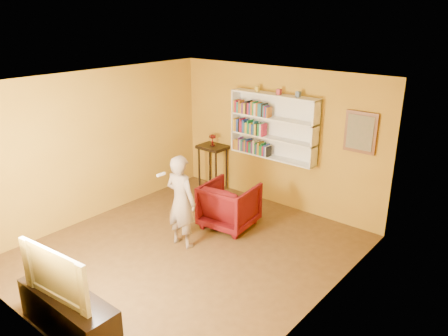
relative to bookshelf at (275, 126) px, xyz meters
The scene contains 16 objects.
room_shell 2.48m from the bookshelf, 90.00° to the right, with size 5.30×5.80×2.88m.
bookshelf is the anchor object (origin of this frame).
books_row_lower 0.65m from the bookshelf, 166.44° to the right, with size 0.84×0.19×0.26m.
books_row_middle 0.52m from the bookshelf, 167.84° to the right, with size 0.70×0.19×0.27m.
books_row_upper 0.56m from the bookshelf, 166.88° to the right, with size 0.81×0.19×0.26m.
ornament_left 0.77m from the bookshelf, behind, with size 0.07×0.07×0.10m, color gold.
ornament_centre 0.68m from the bookshelf, 31.38° to the right, with size 0.07×0.07×0.10m, color #AA384B.
ornament_right 0.84m from the bookshelf, ahead, with size 0.08×0.08×0.10m, color #495A7A.
framed_painting 1.66m from the bookshelf, ahead, with size 0.55×0.05×0.70m.
console_table 1.64m from the bookshelf, behind, with size 0.59×0.45×0.97m.
ruby_lustre 1.51m from the bookshelf, behind, with size 0.15×0.15×0.24m.
armchair 1.76m from the bookshelf, 92.19° to the right, with size 0.87×0.89×0.81m, color #42040B.
person 2.46m from the bookshelf, 95.60° to the right, with size 0.57×0.37×1.55m, color #786658.
game_remote 2.62m from the bookshelf, 98.15° to the right, with size 0.04×0.15×0.04m, color silver.
tv_cabinet 4.85m from the bookshelf, 87.39° to the right, with size 1.49×0.45×0.53m, color black.
television 4.72m from the bookshelf, 87.39° to the right, with size 1.12×0.15×0.64m, color black.
Camera 1 is at (4.37, -4.37, 3.66)m, focal length 35.00 mm.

